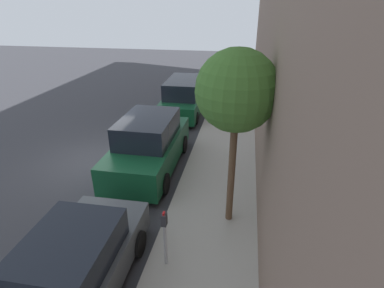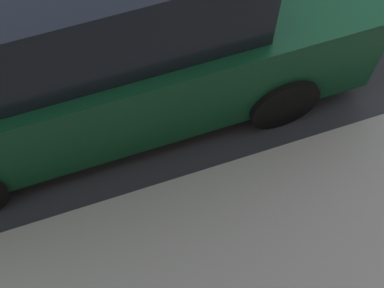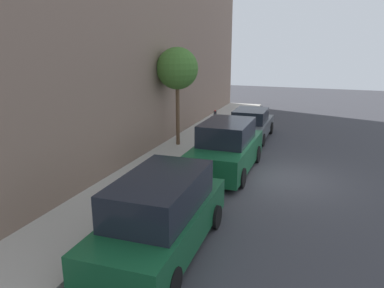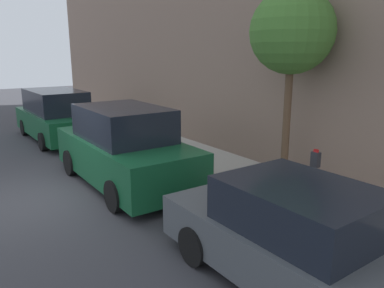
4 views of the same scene
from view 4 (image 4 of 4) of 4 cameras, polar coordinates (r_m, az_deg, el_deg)
The scene contains 7 objects.
ground_plane at distance 9.33m, azimuth -22.84°, elevation -7.91°, with size 60.00×60.00×0.00m, color #38383D.
sidewalk at distance 11.15m, azimuth 1.67°, elevation -2.91°, with size 2.52×32.00×0.15m.
parked_sedan_nearest at distance 5.55m, azimuth 16.41°, elevation -14.14°, with size 1.92×4.52×1.54m.
parked_suv_second at distance 9.56m, azimuth -10.28°, elevation -0.65°, with size 2.08×4.80×1.98m.
parked_minivan_third at distance 15.26m, azimuth -19.98°, elevation 4.07°, with size 2.02×4.94×1.90m.
parking_meter_near at distance 7.23m, azimuth 18.09°, elevation -5.02°, with size 0.11×0.15×1.43m.
street_tree at distance 9.05m, azimuth 14.99°, elevation 16.06°, with size 1.91×1.91×4.54m.
Camera 4 is at (-1.60, -8.59, 3.27)m, focal length 35.00 mm.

